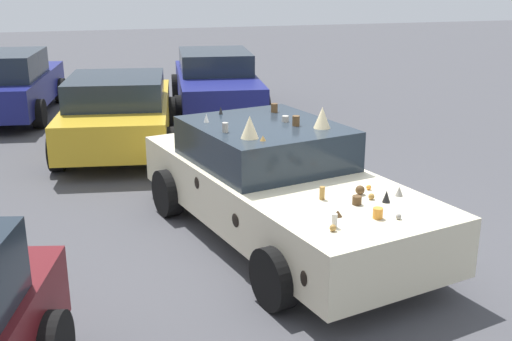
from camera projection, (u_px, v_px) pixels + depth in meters
name	position (u px, v px, depth m)	size (l,w,h in m)	color
ground_plane	(279.00, 238.00, 7.69)	(60.00, 60.00, 0.00)	#47474C
art_car_decorated	(277.00, 184.00, 7.55)	(4.78, 2.74, 1.62)	beige
parked_sedan_behind_left	(216.00, 81.00, 14.54)	(4.74, 2.42, 1.37)	navy
parked_sedan_near_right	(119.00, 111.00, 11.39)	(4.46, 2.53, 1.37)	gold
parked_sedan_far_left	(8.00, 84.00, 13.96)	(4.52, 2.43, 1.47)	navy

